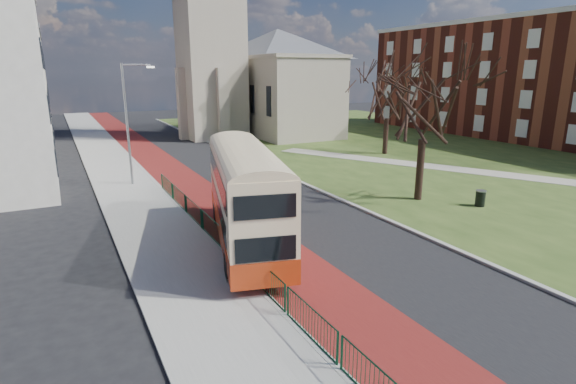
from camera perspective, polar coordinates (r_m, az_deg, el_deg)
ground at (r=17.78m, az=5.25°, el=-10.24°), size 160.00×160.00×0.00m
road_carriageway at (r=35.82m, az=-10.11°, el=2.60°), size 9.00×120.00×0.01m
bus_lane at (r=35.14m, az=-14.31°, el=2.13°), size 3.40×120.00×0.01m
pavement_west at (r=34.51m, az=-20.45°, el=1.50°), size 4.00×120.00×0.12m
kerb_west at (r=34.78m, az=-17.19°, el=1.89°), size 0.25×120.00×0.13m
kerb_east at (r=39.19m, az=-4.58°, el=3.94°), size 0.25×80.00×0.13m
grass_green at (r=50.26m, az=16.91°, el=5.74°), size 40.00×80.00×0.04m
footpath at (r=37.90m, az=22.92°, el=2.39°), size 18.84×32.82×0.03m
pedestrian_railing at (r=19.71m, az=-8.39°, el=-5.99°), size 0.07×24.00×1.12m
gothic_church at (r=56.00m, az=-5.21°, el=20.67°), size 16.38×18.00×40.00m
brick_terrace at (r=59.18m, az=28.86°, el=12.44°), size 10.30×44.30×13.50m
streetlamp at (r=31.92m, az=-19.54°, el=8.83°), size 2.13×0.18×8.00m
bus at (r=19.63m, az=-5.46°, el=-0.07°), size 4.98×10.65×4.34m
winter_tree_near at (r=27.59m, az=17.14°, el=12.30°), size 7.89×7.89×9.42m
winter_tree_far at (r=43.28m, az=12.61°, el=12.53°), size 5.92×5.92×8.53m
litter_bin at (r=28.19m, az=23.24°, el=-0.72°), size 0.63×0.63×0.94m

